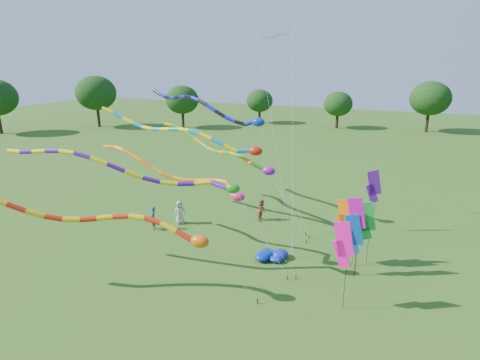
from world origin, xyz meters
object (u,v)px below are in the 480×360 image
at_px(blue_nylon_heap, 269,256).
at_px(person_c, 262,210).
at_px(tube_kite_orange, 182,175).
at_px(person_b, 153,218).
at_px(person_a, 180,212).
at_px(tube_kite_red, 111,222).

height_order(blue_nylon_heap, person_c, person_c).
height_order(tube_kite_orange, person_c, tube_kite_orange).
xyz_separation_m(blue_nylon_heap, person_b, (-9.30, 1.20, 0.64)).
height_order(blue_nylon_heap, person_a, person_a).
xyz_separation_m(blue_nylon_heap, person_c, (-2.48, 5.88, 0.57)).
xyz_separation_m(tube_kite_red, person_a, (-1.54, 9.32, -3.21)).
height_order(tube_kite_red, tube_kite_orange, tube_kite_orange).
height_order(person_b, person_c, person_b).
height_order(tube_kite_orange, blue_nylon_heap, tube_kite_orange).
relative_size(tube_kite_red, tube_kite_orange, 1.05).
distance_m(blue_nylon_heap, person_b, 9.40).
relative_size(tube_kite_orange, person_a, 7.71).
height_order(tube_kite_red, person_a, tube_kite_red).
distance_m(tube_kite_red, blue_nylon_heap, 9.93).
relative_size(blue_nylon_heap, person_c, 1.03).
xyz_separation_m(tube_kite_orange, person_c, (3.19, 6.37, -4.25)).
xyz_separation_m(person_a, person_c, (5.57, 2.99, -0.08)).
bearing_deg(tube_kite_red, blue_nylon_heap, 30.61).
height_order(tube_kite_red, person_c, tube_kite_red).
bearing_deg(person_b, tube_kite_orange, 44.15).
xyz_separation_m(tube_kite_red, blue_nylon_heap, (6.51, 6.42, -3.86)).
bearing_deg(blue_nylon_heap, tube_kite_red, -135.38).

